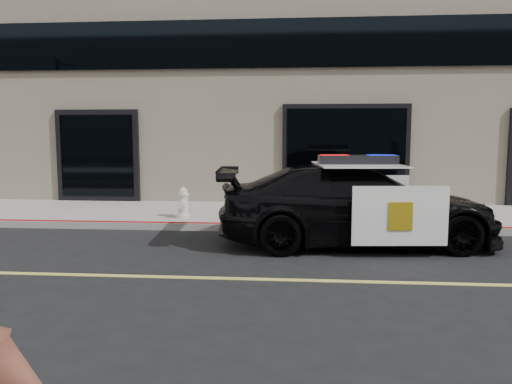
{
  "coord_description": "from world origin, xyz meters",
  "views": [
    {
      "loc": [
        -2.3,
        -6.9,
        2.07
      ],
      "look_at": [
        -3.06,
        2.2,
        1.0
      ],
      "focal_mm": 35.0,
      "sensor_mm": 36.0,
      "label": 1
    }
  ],
  "objects": [
    {
      "name": "fire_hydrant",
      "position": [
        -4.92,
        4.29,
        0.48
      ],
      "size": [
        0.32,
        0.44,
        0.7
      ],
      "color": "silver",
      "rests_on": "sidewalk_n"
    },
    {
      "name": "police_car",
      "position": [
        -1.2,
        2.4,
        0.75
      ],
      "size": [
        3.0,
        5.51,
        1.68
      ],
      "color": "black",
      "rests_on": "ground"
    },
    {
      "name": "sidewalk_n",
      "position": [
        0.0,
        5.25,
        0.07
      ],
      "size": [
        60.0,
        3.5,
        0.15
      ],
      "primitive_type": "cube",
      "color": "gray",
      "rests_on": "ground"
    },
    {
      "name": "building_n",
      "position": [
        0.0,
        10.5,
        6.0
      ],
      "size": [
        60.0,
        7.0,
        12.0
      ],
      "primitive_type": "cube",
      "color": "#756856",
      "rests_on": "ground"
    },
    {
      "name": "ground",
      "position": [
        0.0,
        0.0,
        0.0
      ],
      "size": [
        120.0,
        120.0,
        0.0
      ],
      "primitive_type": "plane",
      "color": "black",
      "rests_on": "ground"
    }
  ]
}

